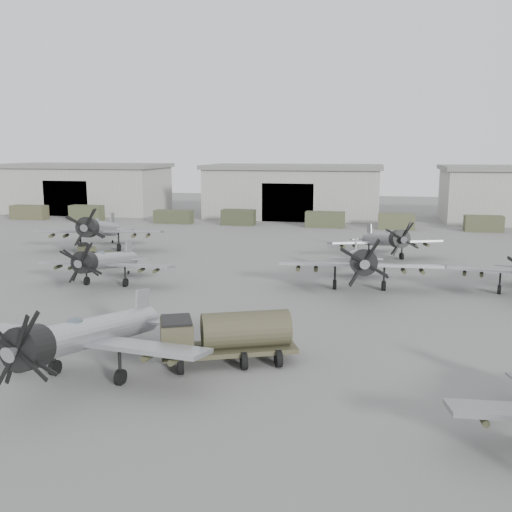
{
  "coord_description": "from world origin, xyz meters",
  "views": [
    {
      "loc": [
        13.14,
        -32.98,
        11.14
      ],
      "look_at": [
        3.8,
        12.31,
        2.5
      ],
      "focal_mm": 40.0,
      "sensor_mm": 36.0,
      "label": 1
    }
  ],
  "objects_px": {
    "tug_trailer": "(95,252)",
    "fuel_tanker": "(227,334)",
    "aircraft_far_1": "(386,239)",
    "aircraft_mid_1": "(104,261)",
    "aircraft_mid_2": "(360,261)",
    "aircraft_far_0": "(99,229)",
    "aircraft_near_1": "(83,336)"
  },
  "relations": [
    {
      "from": "tug_trailer",
      "to": "fuel_tanker",
      "type": "bearing_deg",
      "value": -26.64
    },
    {
      "from": "aircraft_far_1",
      "to": "aircraft_mid_1",
      "type": "bearing_deg",
      "value": -163.98
    },
    {
      "from": "aircraft_mid_2",
      "to": "tug_trailer",
      "type": "height_order",
      "value": "aircraft_mid_2"
    },
    {
      "from": "aircraft_far_1",
      "to": "tug_trailer",
      "type": "bearing_deg",
      "value": 169.1
    },
    {
      "from": "aircraft_mid_2",
      "to": "aircraft_far_0",
      "type": "height_order",
      "value": "aircraft_far_0"
    },
    {
      "from": "aircraft_near_1",
      "to": "tug_trailer",
      "type": "relative_size",
      "value": 1.93
    },
    {
      "from": "aircraft_far_0",
      "to": "tug_trailer",
      "type": "height_order",
      "value": "aircraft_far_0"
    },
    {
      "from": "aircraft_near_1",
      "to": "aircraft_far_1",
      "type": "bearing_deg",
      "value": 74.03
    },
    {
      "from": "aircraft_far_1",
      "to": "fuel_tanker",
      "type": "relative_size",
      "value": 1.57
    },
    {
      "from": "aircraft_mid_1",
      "to": "aircraft_far_0",
      "type": "distance_m",
      "value": 17.04
    },
    {
      "from": "aircraft_near_1",
      "to": "fuel_tanker",
      "type": "height_order",
      "value": "aircraft_near_1"
    },
    {
      "from": "aircraft_near_1",
      "to": "aircraft_mid_2",
      "type": "bearing_deg",
      "value": 66.58
    },
    {
      "from": "aircraft_far_0",
      "to": "aircraft_far_1",
      "type": "relative_size",
      "value": 1.21
    },
    {
      "from": "fuel_tanker",
      "to": "tug_trailer",
      "type": "height_order",
      "value": "fuel_tanker"
    },
    {
      "from": "aircraft_mid_2",
      "to": "aircraft_mid_1",
      "type": "bearing_deg",
      "value": -177.22
    },
    {
      "from": "aircraft_near_1",
      "to": "tug_trailer",
      "type": "xyz_separation_m",
      "value": [
        -15.02,
        30.31,
        -1.78
      ]
    },
    {
      "from": "aircraft_far_0",
      "to": "aircraft_far_1",
      "type": "bearing_deg",
      "value": -9.66
    },
    {
      "from": "aircraft_mid_1",
      "to": "fuel_tanker",
      "type": "height_order",
      "value": "aircraft_mid_1"
    },
    {
      "from": "aircraft_far_1",
      "to": "tug_trailer",
      "type": "xyz_separation_m",
      "value": [
        -29.98,
        -4.43,
        -1.63
      ]
    },
    {
      "from": "tug_trailer",
      "to": "aircraft_far_0",
      "type": "bearing_deg",
      "value": 133.99
    },
    {
      "from": "aircraft_near_1",
      "to": "aircraft_mid_1",
      "type": "height_order",
      "value": "aircraft_near_1"
    },
    {
      "from": "aircraft_mid_2",
      "to": "aircraft_far_0",
      "type": "distance_m",
      "value": 31.23
    },
    {
      "from": "aircraft_far_0",
      "to": "fuel_tanker",
      "type": "bearing_deg",
      "value": -65.18
    },
    {
      "from": "aircraft_far_0",
      "to": "tug_trailer",
      "type": "relative_size",
      "value": 2.15
    },
    {
      "from": "fuel_tanker",
      "to": "tug_trailer",
      "type": "bearing_deg",
      "value": 105.99
    },
    {
      "from": "aircraft_near_1",
      "to": "aircraft_far_1",
      "type": "distance_m",
      "value": 37.83
    },
    {
      "from": "aircraft_mid_2",
      "to": "tug_trailer",
      "type": "relative_size",
      "value": 1.98
    },
    {
      "from": "aircraft_near_1",
      "to": "aircraft_far_0",
      "type": "height_order",
      "value": "aircraft_far_0"
    },
    {
      "from": "aircraft_mid_1",
      "to": "aircraft_far_1",
      "type": "height_order",
      "value": "aircraft_far_1"
    },
    {
      "from": "aircraft_mid_2",
      "to": "tug_trailer",
      "type": "xyz_separation_m",
      "value": [
        -27.68,
        9.03,
        -1.86
      ]
    },
    {
      "from": "fuel_tanker",
      "to": "tug_trailer",
      "type": "distance_m",
      "value": 34.05
    },
    {
      "from": "aircraft_near_1",
      "to": "aircraft_mid_2",
      "type": "relative_size",
      "value": 0.97
    }
  ]
}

